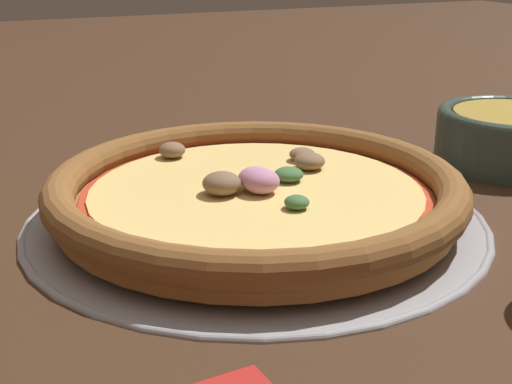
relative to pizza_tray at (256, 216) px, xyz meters
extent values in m
plane|color=#3D2616|center=(0.00, 0.00, 0.00)|extent=(3.00, 3.00, 0.00)
cylinder|color=#9E9EA3|center=(0.00, 0.00, 0.00)|extent=(0.35, 0.35, 0.00)
torus|color=#9E9EA3|center=(0.00, 0.00, 0.00)|extent=(0.36, 0.36, 0.01)
cylinder|color=#A86B33|center=(0.00, 0.00, 0.01)|extent=(0.30, 0.30, 0.01)
torus|color=brown|center=(0.00, 0.00, 0.03)|extent=(0.32, 0.32, 0.03)
cylinder|color=#B7381E|center=(0.00, 0.00, 0.02)|extent=(0.27, 0.27, 0.00)
cylinder|color=#EAC670|center=(0.00, 0.00, 0.02)|extent=(0.26, 0.26, 0.00)
ellipsoid|color=#C17FA3|center=(0.00, 0.01, 0.03)|extent=(0.04, 0.04, 0.02)
ellipsoid|color=#3D6B38|center=(-0.01, 0.05, 0.03)|extent=(0.02, 0.02, 0.01)
ellipsoid|color=brown|center=(0.00, 0.00, 0.03)|extent=(0.03, 0.03, 0.01)
ellipsoid|color=brown|center=(0.03, 0.00, 0.03)|extent=(0.04, 0.04, 0.02)
ellipsoid|color=#C17FA3|center=(0.00, 0.00, 0.03)|extent=(0.04, 0.04, 0.02)
ellipsoid|color=#3D6B38|center=(-0.03, -0.01, 0.03)|extent=(0.03, 0.03, 0.01)
ellipsoid|color=brown|center=(0.03, -0.10, 0.03)|extent=(0.03, 0.03, 0.01)
ellipsoid|color=brown|center=(-0.06, -0.03, 0.03)|extent=(0.03, 0.03, 0.01)
ellipsoid|color=brown|center=(-0.07, -0.05, 0.03)|extent=(0.03, 0.03, 0.01)
cylinder|color=#334238|center=(-0.28, -0.03, 0.02)|extent=(0.14, 0.14, 0.05)
camera|label=1|loc=(0.21, 0.47, 0.21)|focal=50.00mm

